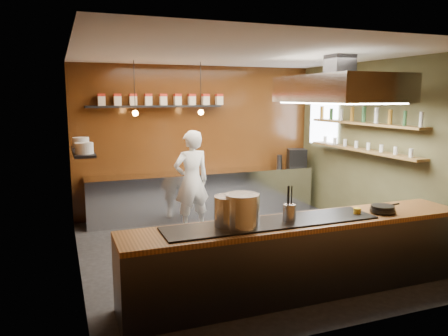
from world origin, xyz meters
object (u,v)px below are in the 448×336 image
stockpot_small (230,211)px  extractor_hood (339,88)px  stockpot_large (242,211)px  espresso_machine (297,158)px  chef (192,181)px

stockpot_small → extractor_hood: bearing=27.8°
stockpot_large → espresso_machine: size_ratio=1.02×
extractor_hood → stockpot_large: 2.82m
stockpot_large → espresso_machine: bearing=52.5°
espresso_machine → stockpot_small: bearing=-109.4°
stockpot_small → chef: bearing=82.0°
stockpot_large → extractor_hood: bearing=30.9°
extractor_hood → stockpot_large: (-2.11, -1.26, -1.38)m
extractor_hood → stockpot_large: size_ratio=5.16×
stockpot_large → stockpot_small: size_ratio=1.06×
espresso_machine → chef: size_ratio=0.21×
stockpot_small → espresso_machine: 4.73m
stockpot_large → espresso_machine: (2.89, 3.76, -0.04)m
extractor_hood → stockpot_small: (-2.22, -1.17, -1.39)m
extractor_hood → chef: bearing=136.6°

